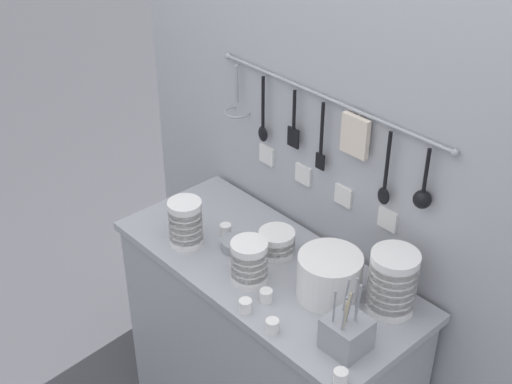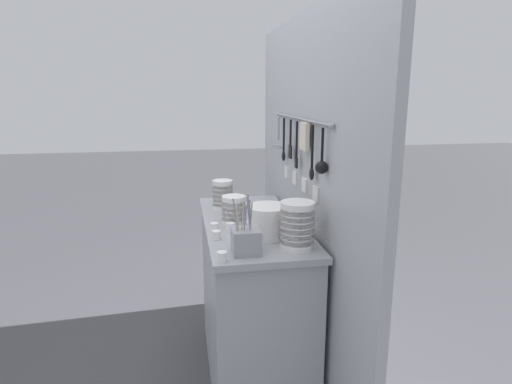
{
  "view_description": "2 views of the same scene",
  "coord_description": "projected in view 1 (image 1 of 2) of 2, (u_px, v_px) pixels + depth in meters",
  "views": [
    {
      "loc": [
        1.36,
        -1.3,
        2.42
      ],
      "look_at": [
        -0.07,
        0.01,
        1.19
      ],
      "focal_mm": 50.0,
      "sensor_mm": 36.0,
      "label": 1
    },
    {
      "loc": [
        2.12,
        -0.35,
        1.6
      ],
      "look_at": [
        -0.06,
        0.03,
        1.08
      ],
      "focal_mm": 30.0,
      "sensor_mm": 36.0,
      "label": 2
    }
  ],
  "objects": [
    {
      "name": "cutlery_caddy",
      "position": [
        347.0,
        333.0,
        2.03
      ],
      "size": [
        0.12,
        0.12,
        0.26
      ],
      "color": "#93969E",
      "rests_on": "counter"
    },
    {
      "name": "cup_edge_far",
      "position": [
        245.0,
        306.0,
        2.18
      ],
      "size": [
        0.04,
        0.04,
        0.04
      ],
      "color": "white",
      "rests_on": "counter"
    },
    {
      "name": "cup_back_right",
      "position": [
        341.0,
        377.0,
        1.94
      ],
      "size": [
        0.04,
        0.04,
        0.04
      ],
      "color": "white",
      "rests_on": "counter"
    },
    {
      "name": "plate_stack",
      "position": [
        329.0,
        276.0,
        2.22
      ],
      "size": [
        0.2,
        0.2,
        0.15
      ],
      "color": "white",
      "rests_on": "counter"
    },
    {
      "name": "bowl_stack_tall_left",
      "position": [
        186.0,
        223.0,
        2.44
      ],
      "size": [
        0.12,
        0.12,
        0.17
      ],
      "color": "white",
      "rests_on": "counter"
    },
    {
      "name": "bowl_stack_short_front",
      "position": [
        393.0,
        282.0,
        2.15
      ],
      "size": [
        0.15,
        0.15,
        0.21
      ],
      "color": "white",
      "rests_on": "counter"
    },
    {
      "name": "bowl_stack_wide_centre",
      "position": [
        277.0,
        243.0,
        2.42
      ],
      "size": [
        0.12,
        0.12,
        0.09
      ],
      "color": "white",
      "rests_on": "counter"
    },
    {
      "name": "counter",
      "position": [
        266.0,
        364.0,
        2.63
      ],
      "size": [
        1.12,
        0.49,
        0.94
      ],
      "color": "#9EA0A8",
      "rests_on": "ground"
    },
    {
      "name": "back_wall",
      "position": [
        326.0,
        218.0,
        2.51
      ],
      "size": [
        1.92,
        0.11,
        1.99
      ],
      "color": "#A8AAB2",
      "rests_on": "ground"
    },
    {
      "name": "cup_by_caddy",
      "position": [
        176.0,
        206.0,
        2.65
      ],
      "size": [
        0.04,
        0.04,
        0.04
      ],
      "color": "white",
      "rests_on": "counter"
    },
    {
      "name": "cup_front_left",
      "position": [
        272.0,
        326.0,
        2.11
      ],
      "size": [
        0.04,
        0.04,
        0.04
      ],
      "color": "white",
      "rests_on": "counter"
    },
    {
      "name": "cup_centre",
      "position": [
        225.0,
        230.0,
        2.52
      ],
      "size": [
        0.04,
        0.04,
        0.04
      ],
      "color": "white",
      "rests_on": "counter"
    },
    {
      "name": "bowl_stack_back_corner",
      "position": [
        249.0,
        261.0,
        2.28
      ],
      "size": [
        0.12,
        0.12,
        0.15
      ],
      "color": "white",
      "rests_on": "counter"
    },
    {
      "name": "cup_beside_plates",
      "position": [
        266.0,
        296.0,
        2.22
      ],
      "size": [
        0.04,
        0.04,
        0.04
      ],
      "color": "white",
      "rests_on": "counter"
    },
    {
      "name": "steel_mixing_bowl",
      "position": [
        236.0,
        244.0,
        2.45
      ],
      "size": [
        0.1,
        0.1,
        0.04
      ],
      "color": "#93969E",
      "rests_on": "counter"
    }
  ]
}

